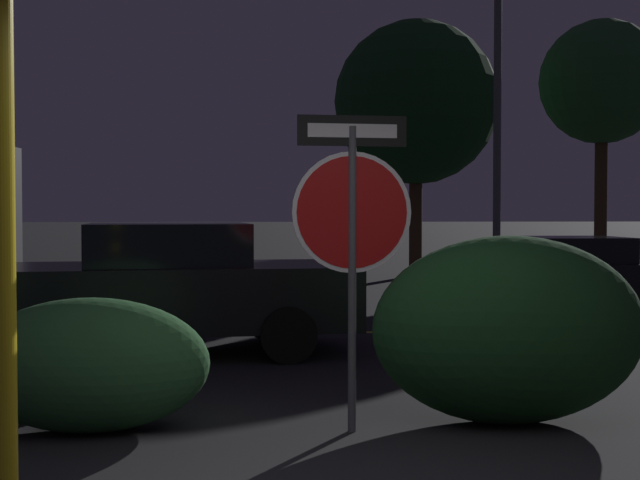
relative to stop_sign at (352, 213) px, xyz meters
name	(u,v)px	position (x,y,z in m)	size (l,w,h in m)	color
road_center_stripe	(293,333)	(-0.16, 5.25, -1.59)	(38.59, 0.12, 0.01)	gold
stop_sign	(352,213)	(0.00, 0.00, 0.00)	(0.88, 0.09, 2.29)	#4C4C51
yellow_pole_left	(0,217)	(-1.83, -2.41, -0.01)	(0.13, 0.13, 3.15)	yellow
hedge_bush_2	(89,365)	(-1.90, 0.15, -1.10)	(1.74, 0.92, 0.98)	#2D6633
hedge_bush_3	(509,329)	(1.21, 0.16, -0.88)	(2.08, 1.17, 1.42)	#19421E
passing_car_2	(158,288)	(-1.75, 3.67, -0.85)	(4.62, 2.25, 1.47)	black
passing_car_3	(576,274)	(4.29, 6.94, -0.96)	(4.11, 1.81, 1.21)	black
street_lamp	(498,28)	(4.40, 11.69, 3.79)	(0.53, 0.53, 7.85)	#4C4C51
tree_0	(416,103)	(3.37, 15.24, 2.67)	(4.02, 4.02, 6.28)	#422D1E
tree_1	(602,83)	(8.30, 15.82, 3.29)	(3.17, 3.17, 6.50)	#422D1E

